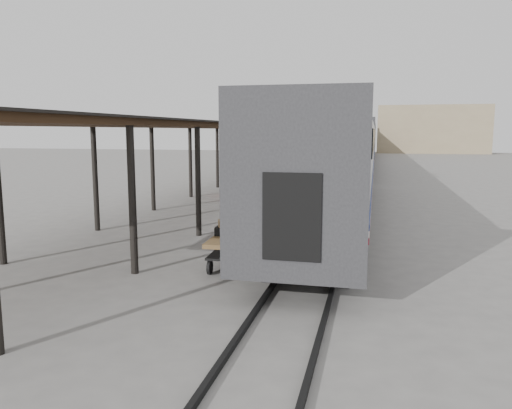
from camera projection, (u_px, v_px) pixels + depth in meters
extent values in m
plane|color=slate|center=(207.00, 258.00, 14.93)|extent=(160.00, 160.00, 0.00)
cube|color=silver|center=(337.00, 158.00, 21.51)|extent=(3.00, 24.00, 2.90)
cube|color=#28282B|center=(293.00, 189.00, 10.06)|extent=(3.04, 0.22, 3.50)
cube|color=black|center=(303.00, 137.00, 21.73)|extent=(0.04, 22.08, 0.65)
cube|color=black|center=(336.00, 197.00, 21.76)|extent=(2.55, 23.04, 0.50)
cube|color=silver|center=(358.00, 143.00, 46.53)|extent=(3.00, 24.00, 2.90)
cube|color=#28282B|center=(352.00, 148.00, 35.08)|extent=(3.04, 0.22, 3.50)
cube|color=black|center=(342.00, 134.00, 46.75)|extent=(0.04, 22.08, 0.65)
cube|color=black|center=(358.00, 162.00, 46.78)|extent=(2.55, 23.04, 0.50)
cube|color=silver|center=(364.00, 139.00, 71.55)|extent=(3.00, 24.00, 2.90)
cube|color=#28282B|center=(362.00, 141.00, 60.10)|extent=(3.04, 0.22, 3.50)
cube|color=black|center=(354.00, 133.00, 71.76)|extent=(0.04, 22.08, 0.65)
cube|color=black|center=(364.00, 151.00, 71.79)|extent=(2.55, 23.04, 0.50)
cube|color=black|center=(268.00, 190.00, 13.69)|extent=(0.50, 1.70, 2.00)
imported|color=beige|center=(268.00, 195.00, 13.71)|extent=(0.72, 0.89, 1.72)
cube|color=olive|center=(252.00, 218.00, 13.75)|extent=(0.57, 0.25, 0.42)
cube|color=#422B19|center=(266.00, 128.00, 38.22)|extent=(4.60, 64.00, 0.18)
cube|color=black|center=(266.00, 126.00, 38.20)|extent=(4.90, 64.30, 0.06)
cylinder|color=black|center=(241.00, 154.00, 38.98)|extent=(0.20, 0.20, 4.00)
cylinder|color=black|center=(299.00, 144.00, 68.81)|extent=(0.20, 0.20, 4.00)
cylinder|color=black|center=(293.00, 154.00, 38.04)|extent=(0.20, 0.20, 4.00)
cylinder|color=black|center=(329.00, 144.00, 67.87)|extent=(0.20, 0.20, 4.00)
cube|color=black|center=(350.00, 170.00, 47.07)|extent=(0.10, 150.00, 0.12)
cube|color=black|center=(365.00, 171.00, 46.74)|extent=(0.10, 150.00, 0.12)
cube|color=tan|center=(431.00, 129.00, 86.18)|extent=(18.00, 10.00, 8.00)
cube|color=tan|center=(297.00, 135.00, 95.69)|extent=(12.00, 8.00, 6.00)
cube|color=brown|center=(236.00, 238.00, 13.94)|extent=(1.36, 2.46, 0.12)
cube|color=black|center=(236.00, 250.00, 13.99)|extent=(1.26, 2.35, 0.06)
cylinder|color=black|center=(210.00, 267.00, 13.19)|extent=(0.10, 0.40, 0.40)
cylinder|color=black|center=(247.00, 269.00, 13.01)|extent=(0.10, 0.40, 0.40)
cylinder|color=black|center=(227.00, 250.00, 15.04)|extent=(0.10, 0.40, 0.40)
cylinder|color=black|center=(260.00, 252.00, 14.86)|extent=(0.10, 0.40, 0.40)
cube|color=#3B3A3D|center=(232.00, 228.00, 14.46)|extent=(0.71, 0.54, 0.22)
cube|color=olive|center=(253.00, 228.00, 14.54)|extent=(0.55, 0.43, 0.18)
cube|color=black|center=(226.00, 231.00, 14.03)|extent=(0.62, 0.47, 0.23)
cube|color=#494E2F|center=(246.00, 233.00, 13.97)|extent=(0.48, 0.37, 0.16)
cube|color=#49291D|center=(233.00, 222.00, 14.37)|extent=(0.59, 0.46, 0.19)
cube|color=olive|center=(227.00, 223.00, 14.02)|extent=(0.57, 0.49, 0.19)
cube|color=#3B3A3D|center=(233.00, 215.00, 14.35)|extent=(0.52, 0.41, 0.17)
cube|color=black|center=(246.00, 227.00, 13.99)|extent=(0.44, 0.36, 0.14)
cube|color=maroon|center=(237.00, 187.00, 28.87)|extent=(1.20, 1.67, 0.91)
cube|color=maroon|center=(237.00, 176.00, 29.18)|extent=(0.96, 0.77, 0.35)
cylinder|color=black|center=(229.00, 194.00, 28.39)|extent=(0.19, 0.38, 0.36)
cylinder|color=black|center=(243.00, 194.00, 28.36)|extent=(0.19, 0.38, 0.36)
cylinder|color=black|center=(231.00, 192.00, 29.49)|extent=(0.19, 0.38, 0.36)
cylinder|color=black|center=(244.00, 192.00, 29.46)|extent=(0.19, 0.38, 0.36)
imported|color=navy|center=(233.00, 206.00, 13.14)|extent=(0.61, 0.78, 1.89)
imported|color=black|center=(261.00, 178.00, 31.50)|extent=(1.01, 0.60, 1.62)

